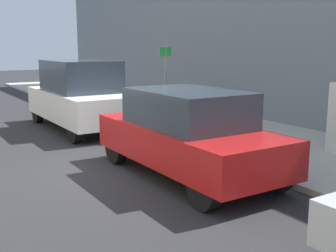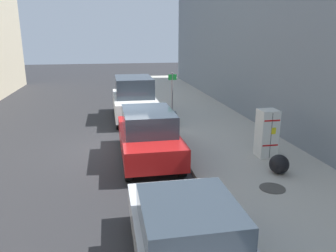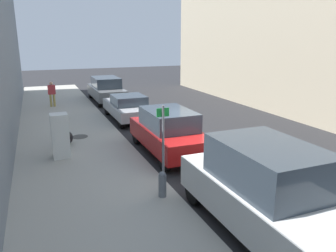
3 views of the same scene
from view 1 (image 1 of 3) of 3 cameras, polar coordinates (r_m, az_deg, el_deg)
The scene contains 6 objects.
ground_plane at distance 9.15m, azimuth -7.00°, elevation -5.67°, with size 80.00×80.00×0.00m, color #28282B.
sidewalk_slab at distance 11.60m, azimuth 12.80°, elevation -2.04°, with size 4.42×44.00×0.12m, color #B2ADA0.
street_sign_post at distance 11.69m, azimuth -0.37°, elevation 5.61°, with size 0.36×0.07×2.51m.
fire_hydrant at distance 12.22m, azimuth -0.59°, elevation 0.97°, with size 0.22×0.22×0.74m.
parked_van_white at distance 13.48m, azimuth -11.71°, elevation 4.09°, with size 2.04×4.83×2.15m.
parked_suv_red at distance 8.35m, azimuth 2.67°, elevation -0.91°, with size 1.87×4.43×1.74m.
Camera 1 is at (3.71, 7.96, 2.57)m, focal length 45.00 mm.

